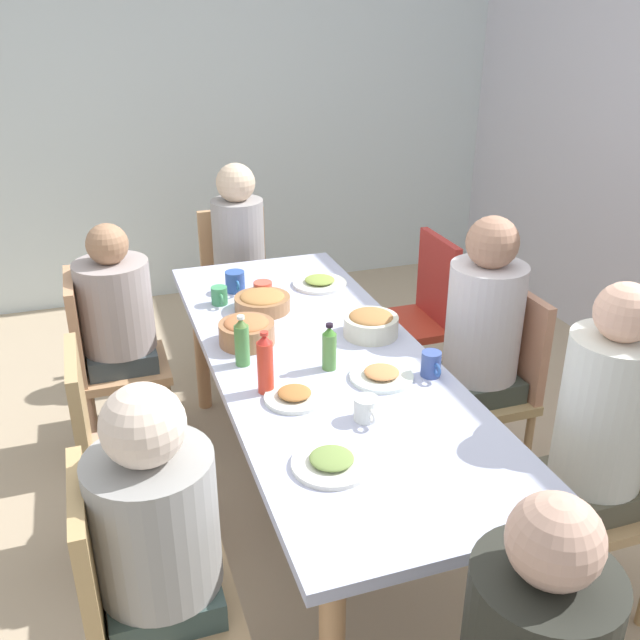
# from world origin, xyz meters

# --- Properties ---
(ground_plane) EXTENTS (6.33, 6.33, 0.00)m
(ground_plane) POSITION_xyz_m (0.00, 0.00, 0.00)
(ground_plane) COLOR tan
(wall_left) EXTENTS (0.12, 4.58, 2.60)m
(wall_left) POSITION_xyz_m (-2.70, 0.00, 1.30)
(wall_left) COLOR silver
(wall_left) RESTS_ON ground_plane
(dining_table) EXTENTS (2.22, 0.81, 0.75)m
(dining_table) POSITION_xyz_m (0.00, 0.00, 0.67)
(dining_table) COLOR silver
(dining_table) RESTS_ON ground_plane
(chair_0) EXTENTS (0.40, 0.40, 0.90)m
(chair_0) POSITION_xyz_m (0.00, -0.79, 0.51)
(chair_0) COLOR tan
(chair_0) RESTS_ON ground_plane
(chair_1) EXTENTS (0.40, 0.40, 0.90)m
(chair_1) POSITION_xyz_m (0.74, 0.79, 0.51)
(chair_1) COLOR tan
(chair_1) RESTS_ON ground_plane
(person_1) EXTENTS (0.30, 0.30, 1.24)m
(person_1) POSITION_xyz_m (0.74, 0.70, 0.74)
(person_1) COLOR brown
(person_1) RESTS_ON ground_plane
(chair_2) EXTENTS (0.40, 0.40, 0.90)m
(chair_2) POSITION_xyz_m (-1.49, 0.00, 0.51)
(chair_2) COLOR tan
(chair_2) RESTS_ON ground_plane
(person_2) EXTENTS (0.30, 0.30, 1.20)m
(person_2) POSITION_xyz_m (-1.40, 0.00, 0.72)
(person_2) COLOR #3A3843
(person_2) RESTS_ON ground_plane
(chair_4) EXTENTS (0.40, 0.40, 0.90)m
(chair_4) POSITION_xyz_m (-0.74, -0.79, 0.51)
(chair_4) COLOR tan
(chair_4) RESTS_ON ground_plane
(person_4) EXTENTS (0.33, 0.33, 1.13)m
(person_4) POSITION_xyz_m (-0.74, -0.70, 0.69)
(person_4) COLOR #46433A
(person_4) RESTS_ON ground_plane
(chair_5) EXTENTS (0.40, 0.40, 0.90)m
(chair_5) POSITION_xyz_m (0.74, -0.79, 0.51)
(chair_5) COLOR tan
(chair_5) RESTS_ON ground_plane
(person_5) EXTENTS (0.34, 0.34, 1.16)m
(person_5) POSITION_xyz_m (0.74, -0.70, 0.71)
(person_5) COLOR #39433E
(person_5) RESTS_ON ground_plane
(chair_6) EXTENTS (0.40, 0.40, 0.90)m
(chair_6) POSITION_xyz_m (-0.74, 0.79, 0.51)
(chair_6) COLOR #B43724
(chair_6) RESTS_ON ground_plane
(chair_7) EXTENTS (0.40, 0.40, 0.90)m
(chair_7) POSITION_xyz_m (0.00, 0.79, 0.51)
(chair_7) COLOR tan
(chair_7) RESTS_ON ground_plane
(person_7) EXTENTS (0.31, 0.31, 1.24)m
(person_7) POSITION_xyz_m (-0.00, 0.70, 0.74)
(person_7) COLOR #46473C
(person_7) RESTS_ON ground_plane
(plate_0) EXTENTS (0.21, 0.21, 0.04)m
(plate_0) POSITION_xyz_m (0.28, -0.18, 0.77)
(plate_0) COLOR silver
(plate_0) RESTS_ON dining_table
(plate_1) EXTENTS (0.26, 0.26, 0.04)m
(plate_1) POSITION_xyz_m (-0.68, 0.23, 0.77)
(plate_1) COLOR silver
(plate_1) RESTS_ON dining_table
(plate_2) EXTENTS (0.23, 0.23, 0.04)m
(plate_2) POSITION_xyz_m (0.24, 0.15, 0.77)
(plate_2) COLOR silver
(plate_2) RESTS_ON dining_table
(plate_3) EXTENTS (0.24, 0.24, 0.04)m
(plate_3) POSITION_xyz_m (0.67, -0.19, 0.77)
(plate_3) COLOR silver
(plate_3) RESTS_ON dining_table
(bowl_0) EXTENTS (0.22, 0.22, 0.11)m
(bowl_0) POSITION_xyz_m (-0.19, -0.24, 0.81)
(bowl_0) COLOR #9D6B46
(bowl_0) RESTS_ON dining_table
(bowl_1) EXTENTS (0.22, 0.22, 0.10)m
(bowl_1) POSITION_xyz_m (-0.11, 0.25, 0.80)
(bowl_1) COLOR beige
(bowl_1) RESTS_ON dining_table
(bowl_2) EXTENTS (0.24, 0.24, 0.08)m
(bowl_2) POSITION_xyz_m (-0.49, -0.10, 0.79)
(bowl_2) COLOR #9B6C44
(bowl_2) RESTS_ON dining_table
(cup_0) EXTENTS (0.11, 0.07, 0.09)m
(cup_0) POSITION_xyz_m (0.28, 0.33, 0.80)
(cup_0) COLOR #3B5299
(cup_0) RESTS_ON dining_table
(cup_1) EXTENTS (0.12, 0.08, 0.08)m
(cup_1) POSITION_xyz_m (-0.62, -0.06, 0.79)
(cup_1) COLOR #D25342
(cup_1) RESTS_ON dining_table
(cup_2) EXTENTS (0.11, 0.07, 0.08)m
(cup_2) POSITION_xyz_m (-0.61, -0.26, 0.79)
(cup_2) COLOR #41905E
(cup_2) RESTS_ON dining_table
(cup_3) EXTENTS (0.12, 0.08, 0.08)m
(cup_3) POSITION_xyz_m (0.47, 0.00, 0.79)
(cup_3) COLOR white
(cup_3) RESTS_ON dining_table
(cup_4) EXTENTS (0.13, 0.09, 0.10)m
(cup_4) POSITION_xyz_m (-0.73, -0.17, 0.80)
(cup_4) COLOR #2F509D
(cup_4) RESTS_ON dining_table
(bottle_0) EXTENTS (0.06, 0.06, 0.23)m
(bottle_0) POSITION_xyz_m (0.19, -0.26, 0.86)
(bottle_0) COLOR red
(bottle_0) RESTS_ON dining_table
(bottle_1) EXTENTS (0.05, 0.05, 0.20)m
(bottle_1) POSITION_xyz_m (-0.03, -0.29, 0.85)
(bottle_1) COLOR #468742
(bottle_1) RESTS_ON dining_table
(bottle_2) EXTENTS (0.05, 0.05, 0.18)m
(bottle_2) POSITION_xyz_m (0.11, -0.00, 0.84)
(bottle_2) COLOR #538940
(bottle_2) RESTS_ON dining_table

